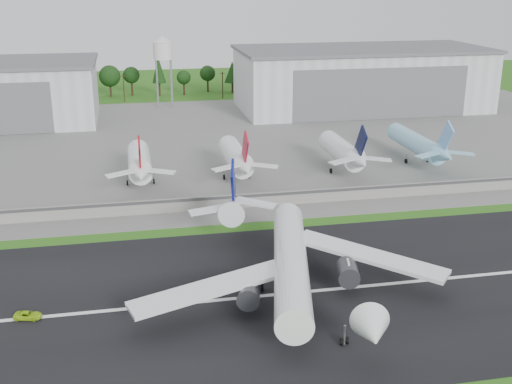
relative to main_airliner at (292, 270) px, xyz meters
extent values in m
plane|color=#226016|center=(-5.55, -9.57, -4.89)|extent=(600.00, 600.00, 0.00)
cube|color=black|center=(-5.55, 0.43, -4.84)|extent=(320.00, 60.00, 0.10)
cube|color=white|center=(-5.55, 0.43, -4.78)|extent=(220.00, 1.00, 0.02)
cube|color=slate|center=(-5.55, 110.43, -4.84)|extent=(320.00, 150.00, 0.10)
cube|color=gray|center=(-5.55, 45.43, -3.14)|extent=(240.00, 0.50, 3.50)
cube|color=#38383A|center=(-5.55, 45.13, -1.89)|extent=(240.00, 0.12, 0.70)
cube|color=silver|center=(69.45, 155.43, 7.11)|extent=(100.00, 45.00, 24.00)
cube|color=#595B60|center=(69.45, 155.43, 19.71)|extent=(102.00, 47.00, 1.20)
cube|color=#595B60|center=(69.45, 132.78, 5.19)|extent=(70.00, 0.30, 19.68)
cylinder|color=#99999E|center=(-13.55, 172.43, 5.11)|extent=(0.50, 0.50, 20.00)
cylinder|color=#99999E|center=(-7.55, 178.43, 5.11)|extent=(0.50, 0.50, 20.00)
cylinder|color=silver|center=(-10.55, 175.43, 18.61)|extent=(8.00, 8.00, 7.00)
cone|color=silver|center=(-10.55, 175.43, 23.31)|extent=(8.40, 8.40, 2.40)
cylinder|color=white|center=(-0.10, 0.43, 1.31)|extent=(15.47, 44.19, 5.80)
cone|color=white|center=(5.48, -23.94, 1.31)|extent=(6.99, 7.14, 5.80)
cone|color=white|center=(-6.01, 26.26, 2.51)|extent=(7.38, 10.00, 5.51)
cube|color=navy|center=(-5.89, 25.77, 7.81)|extent=(2.61, 9.41, 11.13)
cube|color=white|center=(14.97, 1.82, 0.51)|extent=(24.75, 22.47, 2.65)
cylinder|color=#333338|center=(9.95, -0.87, -1.09)|extent=(4.93, 6.21, 3.80)
cube|color=white|center=(-1.02, 26.89, 2.91)|extent=(9.37, 7.37, 0.98)
cube|color=white|center=(-14.27, -4.87, 0.51)|extent=(28.45, 12.61, 2.65)
cylinder|color=#333338|center=(-8.58, -5.10, -1.09)|extent=(4.93, 6.21, 3.80)
cube|color=white|center=(-10.77, 24.66, 2.91)|extent=(9.25, 3.99, 0.98)
cube|color=#99999E|center=(0.80, -3.47, -3.19)|extent=(16.44, 31.47, 3.20)
cylinder|color=black|center=(-5.15, 2.35, -4.04)|extent=(0.72, 1.55, 1.50)
imported|color=#A5D519|center=(-44.20, 0.31, -4.17)|extent=(4.80, 2.95, 1.24)
cylinder|color=white|center=(-24.07, 70.43, 1.13)|extent=(6.04, 24.00, 6.04)
cone|color=white|center=(-24.07, 54.93, 2.13)|extent=(5.74, 7.00, 5.74)
cube|color=#9C0C14|center=(-24.07, 55.43, 6.93)|extent=(0.45, 8.59, 10.02)
cylinder|color=#99999E|center=(-27.57, 68.43, -3.39)|extent=(0.32, 0.32, 3.00)
cylinder|color=#99999E|center=(-20.57, 68.43, -3.39)|extent=(0.32, 0.32, 3.00)
cylinder|color=black|center=(-27.57, 68.43, -4.09)|extent=(0.40, 1.40, 1.40)
cylinder|color=white|center=(1.99, 70.43, 1.11)|extent=(6.02, 24.00, 6.02)
cone|color=white|center=(1.99, 54.93, 2.11)|extent=(5.72, 7.00, 5.72)
cube|color=#A50C25|center=(1.99, 55.43, 6.91)|extent=(0.45, 8.59, 10.02)
cylinder|color=#99999E|center=(-1.51, 68.43, -3.39)|extent=(0.32, 0.32, 3.00)
cylinder|color=#99999E|center=(5.49, 68.43, -3.39)|extent=(0.32, 0.32, 3.00)
cylinder|color=black|center=(-1.51, 68.43, -4.09)|extent=(0.40, 1.40, 1.40)
cylinder|color=white|center=(32.55, 70.43, 1.14)|extent=(6.08, 24.00, 6.08)
cone|color=white|center=(32.55, 54.93, 2.14)|extent=(5.77, 7.00, 5.77)
cube|color=black|center=(32.55, 55.43, 6.94)|extent=(0.45, 8.59, 10.02)
cylinder|color=#99999E|center=(29.05, 68.43, -3.39)|extent=(0.32, 0.32, 3.00)
cylinder|color=#99999E|center=(36.05, 68.43, -3.39)|extent=(0.32, 0.32, 3.00)
cylinder|color=black|center=(29.05, 68.43, -4.09)|extent=(0.40, 1.40, 1.40)
cylinder|color=#86CAE8|center=(57.45, 75.43, 0.90)|extent=(5.59, 30.00, 5.59)
cone|color=#86CAE8|center=(57.45, 56.93, 1.90)|extent=(5.31, 7.00, 5.31)
cube|color=#72AAE9|center=(57.45, 57.43, 6.70)|extent=(0.45, 8.59, 10.02)
cylinder|color=#99999E|center=(53.95, 73.43, -3.39)|extent=(0.32, 0.32, 3.00)
cylinder|color=#99999E|center=(60.95, 73.43, -3.39)|extent=(0.32, 0.32, 3.00)
cylinder|color=black|center=(53.95, 73.43, -4.09)|extent=(0.40, 1.40, 1.40)
camera|label=1|loc=(-25.90, -97.59, 48.38)|focal=45.00mm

